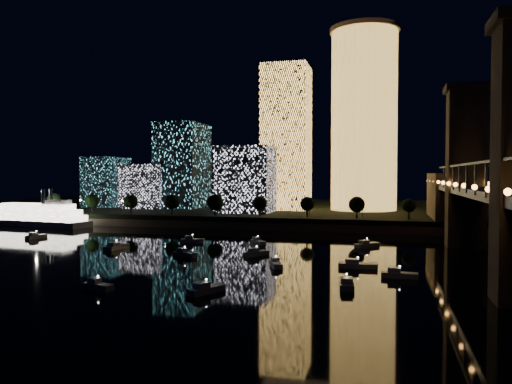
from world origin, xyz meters
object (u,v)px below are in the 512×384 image
Objects in this scene: truss_bridge at (498,203)px; riverboat at (32,216)px; tower_cylindrical at (364,119)px; tower_rectangular at (286,138)px.

riverboat is (-174.76, 68.33, -11.93)m from truss_bridge.
tower_cylindrical is 142.25m from truss_bridge.
riverboat is (-140.19, -65.53, -45.44)m from tower_cylindrical.
truss_bridge is (72.43, -128.55, -24.69)m from tower_rectangular.
truss_bridge reaches higher than riverboat.
truss_bridge is at bearing -75.52° from tower_cylindrical.
riverboat is at bearing -149.52° from tower_rectangular.
tower_cylindrical is 1.24× the size of tower_rectangular.
tower_cylindrical is 0.34× the size of truss_bridge.
truss_bridge is (34.56, -133.86, -33.51)m from tower_cylindrical.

